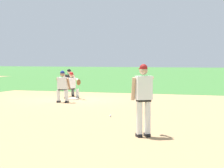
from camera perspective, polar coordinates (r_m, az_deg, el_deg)
ground_plane at (r=21.20m, az=-5.06°, el=-2.08°), size 160.00×160.00×0.00m
infield_dirt_patch at (r=16.13m, az=-1.90°, el=-3.76°), size 18.00×18.00×0.01m
first_base_bag at (r=21.19m, az=-5.06°, el=-1.96°), size 0.38×0.38×0.09m
baseball at (r=14.97m, az=-0.20°, el=-4.18°), size 0.07×0.07×0.07m
pitcher at (r=11.09m, az=4.17°, el=-1.52°), size 0.85×0.57×1.86m
first_baseman at (r=21.72m, az=-5.24°, el=-0.01°), size 0.80×1.05×1.34m
baserunner at (r=19.81m, az=-6.49°, el=-0.17°), size 0.46×0.61×1.46m
umpire at (r=23.01m, az=-5.63°, el=0.32°), size 0.64×0.68×1.46m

